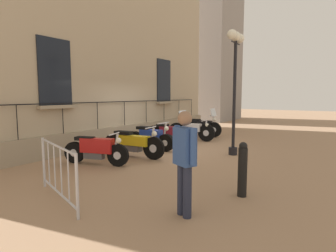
{
  "coord_description": "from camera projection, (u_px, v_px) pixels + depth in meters",
  "views": [
    {
      "loc": [
        5.49,
        -8.57,
        1.93
      ],
      "look_at": [
        0.05,
        0.0,
        0.8
      ],
      "focal_mm": 29.77,
      "sensor_mm": 36.0,
      "label": 1
    }
  ],
  "objects": [
    {
      "name": "crowd_barrier",
      "position": [
        58.0,
        171.0,
        5.05
      ],
      "size": [
        1.9,
        0.72,
        1.05
      ],
      "color": "#B7B7BF",
      "rests_on": "ground_plane"
    },
    {
      "name": "lamppost",
      "position": [
        235.0,
        69.0,
        8.75
      ],
      "size": [
        0.3,
        1.0,
        3.89
      ],
      "color": "black",
      "rests_on": "ground_plane"
    },
    {
      "name": "motorcycle_yellow",
      "position": [
        133.0,
        143.0,
        8.65
      ],
      "size": [
        2.17,
        0.62,
        0.98
      ],
      "color": "black",
      "rests_on": "ground_plane"
    },
    {
      "name": "motorcycle_blue",
      "position": [
        150.0,
        138.0,
        9.87
      ],
      "size": [
        1.95,
        0.73,
        1.0
      ],
      "color": "black",
      "rests_on": "ground_plane"
    },
    {
      "name": "building_facade",
      "position": [
        115.0,
        36.0,
        11.17
      ],
      "size": [
        0.82,
        13.97,
        8.84
      ],
      "color": "tan",
      "rests_on": "ground_plane"
    },
    {
      "name": "bollard",
      "position": [
        243.0,
        169.0,
        5.28
      ],
      "size": [
        0.17,
        0.17,
        1.05
      ],
      "color": "black",
      "rests_on": "ground_plane"
    },
    {
      "name": "pedestrian_standing",
      "position": [
        185.0,
        158.0,
        4.37
      ],
      "size": [
        0.48,
        0.36,
        1.68
      ],
      "color": "#23283D",
      "rests_on": "ground_plane"
    },
    {
      "name": "ground_plane",
      "position": [
        167.0,
        147.0,
        10.33
      ],
      "size": [
        60.0,
        60.0,
        0.0
      ],
      "primitive_type": "plane",
      "color": "#9E7A5B"
    },
    {
      "name": "distant_building",
      "position": [
        197.0,
        39.0,
        22.18
      ],
      "size": [
        5.98,
        4.64,
        12.79
      ],
      "color": "gray",
      "rests_on": "ground_plane"
    },
    {
      "name": "motorcycle_black",
      "position": [
        201.0,
        126.0,
        13.01
      ],
      "size": [
        1.98,
        0.74,
        1.33
      ],
      "color": "black",
      "rests_on": "ground_plane"
    },
    {
      "name": "motorcycle_maroon",
      "position": [
        169.0,
        133.0,
        10.95
      ],
      "size": [
        2.04,
        0.72,
        1.35
      ],
      "color": "black",
      "rests_on": "ground_plane"
    },
    {
      "name": "motorcycle_red",
      "position": [
        96.0,
        149.0,
        7.72
      ],
      "size": [
        1.92,
        0.78,
        0.9
      ],
      "color": "black",
      "rests_on": "ground_plane"
    },
    {
      "name": "motorcycle_white",
      "position": [
        191.0,
        130.0,
        11.94
      ],
      "size": [
        2.13,
        0.56,
        0.89
      ],
      "color": "black",
      "rests_on": "ground_plane"
    }
  ]
}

